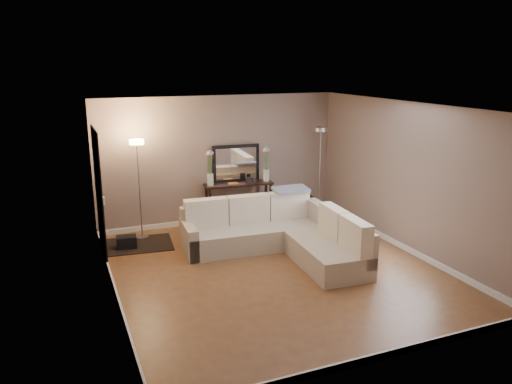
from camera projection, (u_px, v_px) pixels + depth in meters
name	position (u px, v px, depth m)	size (l,w,h in m)	color
floor	(275.00, 270.00, 8.03)	(5.00, 5.50, 0.01)	brown
ceiling	(277.00, 106.00, 7.36)	(5.00, 5.50, 0.01)	white
wall_back	(220.00, 160.00, 10.17)	(5.00, 0.02, 2.60)	gray
wall_front	(385.00, 254.00, 5.23)	(5.00, 0.02, 2.60)	gray
wall_left	(108.00, 210.00, 6.77)	(0.02, 5.50, 2.60)	gray
wall_right	(408.00, 178.00, 8.62)	(0.02, 5.50, 2.60)	gray
baseboard_back	(221.00, 219.00, 10.46)	(5.00, 0.03, 0.10)	white
baseboard_front	(376.00, 357.00, 5.57)	(5.00, 0.03, 0.10)	white
baseboard_left	(116.00, 293.00, 7.10)	(0.03, 5.50, 0.10)	white
baseboard_right	(401.00, 246.00, 8.93)	(0.03, 5.50, 0.10)	white
doorway	(99.00, 194.00, 8.36)	(0.02, 1.20, 2.20)	black
switch_plate	(104.00, 201.00, 7.57)	(0.02, 0.08, 0.12)	white
sectional_sofa	(280.00, 234.00, 8.70)	(2.62, 2.63, 0.91)	#BDAE99
throw_blanket	(291.00, 189.00, 9.27)	(0.65, 0.37, 0.05)	gray
console_table	(235.00, 201.00, 10.18)	(1.41, 0.47, 0.85)	black
leaning_mirror	(236.00, 163.00, 10.18)	(0.98, 0.11, 0.77)	black
table_decor	(239.00, 183.00, 10.08)	(0.59, 0.14, 0.14)	orange
flower_vase_left	(210.00, 171.00, 9.86)	(0.16, 0.14, 0.73)	silver
flower_vase_right	(266.00, 167.00, 10.22)	(0.16, 0.14, 0.73)	silver
floor_lamp_lit	(138.00, 170.00, 9.12)	(0.29, 0.29, 1.88)	silver
floor_lamp_unlit	(320.00, 154.00, 10.39)	(0.33, 0.33, 1.94)	silver
charcoal_rug	(138.00, 245.00, 9.10)	(1.23, 0.92, 0.02)	black
black_bag	(127.00, 242.00, 8.93)	(0.35, 0.25, 0.22)	black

